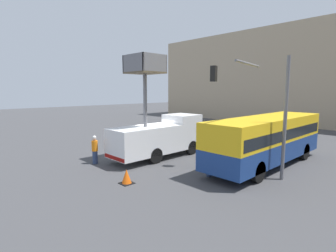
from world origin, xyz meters
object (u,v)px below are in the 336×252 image
traffic_light_pole (258,96)px  road_worker_directing (209,160)px  road_worker_near_truck (95,150)px  utility_truck (159,135)px  city_bus (267,137)px  traffic_cone_near_truck (127,177)px

traffic_light_pole → road_worker_directing: bearing=-128.2°
road_worker_directing → traffic_light_pole: bearing=12.1°
traffic_light_pole → road_worker_near_truck: (-8.04, -5.28, -3.41)m
traffic_light_pole → utility_truck: bearing=-169.0°
city_bus → traffic_light_pole: size_ratio=1.63×
road_worker_directing → traffic_cone_near_truck: road_worker_directing is taller
utility_truck → traffic_light_pole: utility_truck is taller
utility_truck → traffic_cone_near_truck: utility_truck is taller
traffic_light_pole → road_worker_directing: (-1.57, -2.00, -3.42)m
utility_truck → road_worker_near_truck: size_ratio=3.82×
road_worker_near_truck → traffic_cone_near_truck: size_ratio=2.49×
traffic_light_pole → road_worker_directing: size_ratio=3.52×
road_worker_directing → utility_truck: bearing=131.5°
road_worker_directing → traffic_cone_near_truck: 4.48m
traffic_light_pole → traffic_cone_near_truck: size_ratio=8.69×
utility_truck → city_bus: size_ratio=0.67×
traffic_light_pole → city_bus: bearing=100.7°
road_worker_near_truck → utility_truck: bearing=-158.5°
traffic_light_pole → road_worker_directing: 4.26m
city_bus → road_worker_directing: (-1.16, -4.18, -0.89)m
city_bus → road_worker_near_truck: 10.71m
city_bus → traffic_cone_near_truck: (-3.29, -8.08, -1.44)m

